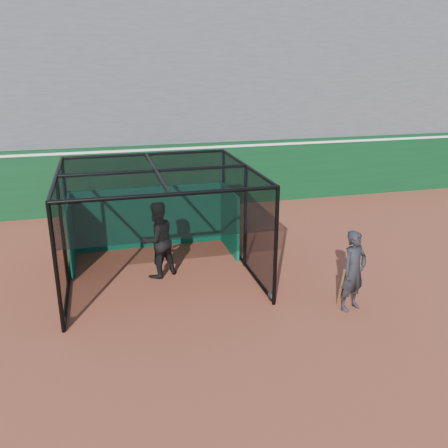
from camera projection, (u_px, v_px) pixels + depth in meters
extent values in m
plane|color=brown|center=(202.00, 313.00, 10.81)|extent=(120.00, 120.00, 0.00)
cube|color=#093215|center=(154.00, 177.00, 18.19)|extent=(50.00, 0.45, 2.50)
cube|color=white|center=(153.00, 149.00, 17.83)|extent=(50.00, 0.50, 0.08)
cube|color=#4C4C4F|center=(141.00, 100.00, 20.88)|extent=(50.00, 7.85, 7.75)
cube|color=#07462F|center=(150.00, 217.00, 14.47)|extent=(4.62, 0.10, 1.90)
cylinder|color=black|center=(64.00, 323.00, 10.21)|extent=(0.08, 0.22, 0.22)
cylinder|color=black|center=(271.00, 296.00, 11.36)|extent=(0.08, 0.22, 0.22)
cylinder|color=black|center=(71.00, 251.00, 14.09)|extent=(0.08, 0.22, 0.22)
cylinder|color=black|center=(225.00, 237.00, 15.24)|extent=(0.08, 0.22, 0.22)
imported|color=black|center=(157.00, 240.00, 12.40)|extent=(1.24, 1.14, 2.05)
imported|color=black|center=(354.00, 271.00, 10.72)|extent=(0.81, 0.66, 1.90)
cylinder|color=#593819|center=(341.00, 287.00, 10.83)|extent=(0.16, 0.39, 1.02)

